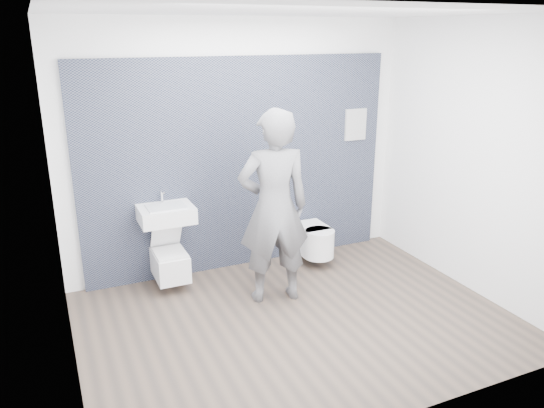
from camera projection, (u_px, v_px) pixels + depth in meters
name	position (u px, v px, depth m)	size (l,w,h in m)	color
ground	(297.00, 320.00, 5.09)	(4.00, 4.00, 0.00)	brown
room_shell	(300.00, 142.00, 4.55)	(4.00, 4.00, 4.00)	white
tile_wall	(243.00, 262.00, 6.37)	(3.60, 0.06, 2.40)	black
washbasin	(166.00, 214.00, 5.54)	(0.56, 0.42, 0.42)	white
toilet_square	(170.00, 263.00, 5.68)	(0.34, 0.49, 0.61)	white
toilet_rounded	(314.00, 240.00, 6.29)	(0.36, 0.61, 0.33)	white
info_placard	(350.00, 245.00, 6.90)	(0.28, 0.03, 0.38)	silver
visitor	(274.00, 208.00, 5.23)	(0.72, 0.47, 1.97)	slate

